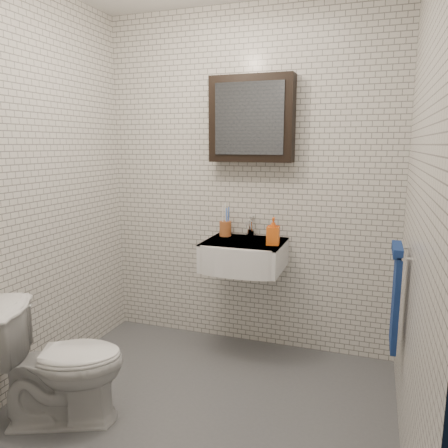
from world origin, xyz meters
name	(u,v)px	position (x,y,z in m)	size (l,w,h in m)	color
ground	(197,410)	(0.00, 0.00, 0.01)	(2.20, 2.00, 0.01)	#52555A
room_shell	(194,156)	(0.00, 0.00, 1.47)	(2.22, 2.02, 2.51)	silver
washbasin	(243,255)	(0.05, 0.73, 0.76)	(0.55, 0.50, 0.20)	white
faucet	(251,228)	(0.05, 0.93, 0.92)	(0.06, 0.20, 0.15)	silver
mirror_cabinet	(252,119)	(0.05, 0.93, 1.70)	(0.60, 0.15, 0.60)	black
towel_rail	(396,292)	(1.04, 0.35, 0.72)	(0.09, 0.30, 0.58)	silver
toothbrush_cup	(225,228)	(-0.14, 0.90, 0.91)	(0.10, 0.10, 0.24)	#A75729
soap_bottle	(273,231)	(0.27, 0.73, 0.94)	(0.08, 0.09, 0.19)	orange
toilet	(60,362)	(-0.68, -0.32, 0.35)	(0.39, 0.69, 0.70)	white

